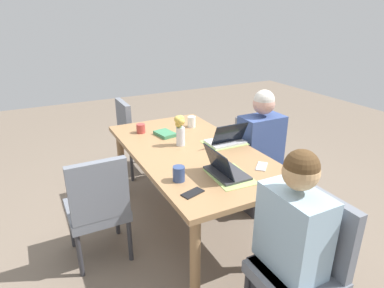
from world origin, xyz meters
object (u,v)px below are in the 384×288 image
phone_black (193,193)px  coffee_mug_centre_left (192,122)px  coffee_mug_near_left (179,174)px  chair_head_right_left_near (306,261)px  dining_table (192,158)px  person_far_left_mid (259,158)px  book_red_cover (165,134)px  chair_head_left_left_far (135,134)px  flower_vase (180,128)px  laptop_head_right_left_near (224,170)px  person_head_right_left_near (290,255)px  chair_far_left_mid (259,157)px  phone_silver (262,166)px  chair_near_right_near (98,205)px  laptop_far_left_mid (227,139)px  coffee_mug_near_right (141,128)px

phone_black → coffee_mug_centre_left: bearing=46.7°
coffee_mug_near_left → chair_head_right_left_near: bearing=29.4°
dining_table → person_far_left_mid: bearing=90.2°
chair_head_right_left_near → book_red_cover: size_ratio=4.50×
dining_table → chair_head_left_left_far: size_ratio=2.02×
flower_vase → laptop_head_right_left_near: flower_vase is taller
person_head_right_left_near → chair_far_left_mid: (-1.26, 0.75, -0.03)m
chair_head_right_left_near → chair_far_left_mid: (-1.32, 0.67, 0.00)m
chair_far_left_mid → chair_head_left_left_far: bearing=-143.1°
person_far_left_mid → phone_black: bearing=-58.3°
coffee_mug_near_left → book_red_cover: coffee_mug_near_left is taller
dining_table → coffee_mug_near_left: coffee_mug_near_left is taller
person_far_left_mid → laptop_head_right_left_near: (0.52, -0.74, 0.28)m
coffee_mug_near_left → coffee_mug_centre_left: (-0.97, 0.59, 0.00)m
person_head_right_left_near → chair_head_left_left_far: size_ratio=1.33×
chair_head_left_left_far → phone_silver: size_ratio=6.00×
dining_table → person_far_left_mid: (-0.00, 0.73, -0.15)m
flower_vase → phone_silver: flower_vase is taller
laptop_head_right_left_near → coffee_mug_centre_left: laptop_head_right_left_near is taller
chair_near_right_near → laptop_far_left_mid: size_ratio=2.81×
phone_black → coffee_mug_near_right: bearing=69.8°
flower_vase → coffee_mug_near_right: (-0.46, -0.20, -0.12)m
chair_near_right_near → dining_table: bearing=95.3°
coffee_mug_near_right → chair_far_left_mid: bearing=63.7°
chair_near_right_near → coffee_mug_centre_left: 1.29m
person_far_left_mid → phone_black: size_ratio=7.97×
phone_black → laptop_head_right_left_near: bearing=5.2°
dining_table → phone_silver: size_ratio=12.12×
laptop_far_left_mid → coffee_mug_near_right: (-0.61, -0.58, 0.00)m
chair_head_right_left_near → phone_silver: bearing=164.0°
person_head_right_left_near → coffee_mug_near_right: person_head_right_left_near is taller
dining_table → chair_far_left_mid: bearing=95.6°
laptop_far_left_mid → phone_black: size_ratio=2.13×
flower_vase → phone_silver: size_ratio=1.81×
chair_far_left_mid → coffee_mug_centre_left: bearing=-130.2°
chair_near_right_near → coffee_mug_near_right: 0.94m
laptop_head_right_left_near → coffee_mug_near_left: 0.33m
coffee_mug_near_right → laptop_head_right_left_near: bearing=12.3°
dining_table → phone_black: size_ratio=12.12×
dining_table → phone_black: bearing=-26.7°
chair_far_left_mid → book_red_cover: (-0.34, -0.86, 0.28)m
chair_head_right_left_near → coffee_mug_near_left: 0.96m
chair_near_right_near → phone_silver: chair_near_right_near is taller
chair_head_right_left_near → coffee_mug_centre_left: size_ratio=8.37×
chair_head_right_left_near → person_far_left_mid: person_far_left_mid is taller
dining_table → coffee_mug_centre_left: size_ratio=16.91×
chair_head_right_left_near → book_red_cover: 1.69m
flower_vase → laptop_head_right_left_near: size_ratio=0.85×
dining_table → flower_vase: (-0.13, -0.05, 0.24)m
chair_near_right_near → phone_black: chair_near_right_near is taller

